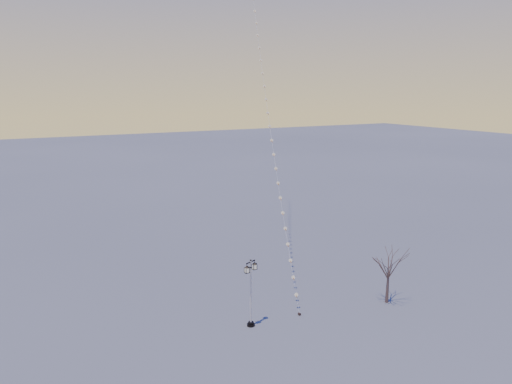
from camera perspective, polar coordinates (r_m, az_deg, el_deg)
ground at (r=34.03m, az=3.55°, el=-15.41°), size 300.00×300.00×0.00m
street_lamp at (r=32.33m, az=-0.64°, el=-11.71°), size 1.16×0.73×4.80m
bare_tree at (r=37.00m, az=15.76°, el=-8.69°), size 2.48×2.48×4.12m
kite_train at (r=45.69m, az=1.12°, el=14.30°), size 10.40×28.34×35.11m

